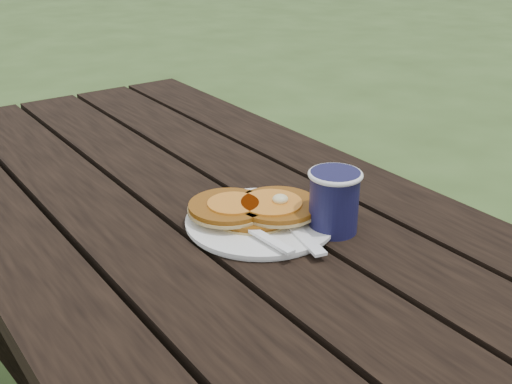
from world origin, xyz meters
TOP-DOWN VIEW (x-y plane):
  - plate at (0.04, -0.01)m, footprint 0.28×0.28m
  - pancake_stack at (0.04, 0.00)m, footprint 0.20×0.17m
  - knife at (0.06, -0.07)m, footprint 0.06×0.18m
  - fork at (0.00, -0.08)m, footprint 0.04×0.16m
  - coffee_cup at (0.12, -0.09)m, footprint 0.09×0.09m

SIDE VIEW (x-z plane):
  - plate at x=0.04m, z-range 0.75..0.76m
  - knife at x=0.06m, z-range 0.76..0.76m
  - fork at x=0.00m, z-range 0.77..0.77m
  - pancake_stack at x=0.04m, z-range 0.76..0.79m
  - coffee_cup at x=0.12m, z-range 0.76..0.86m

